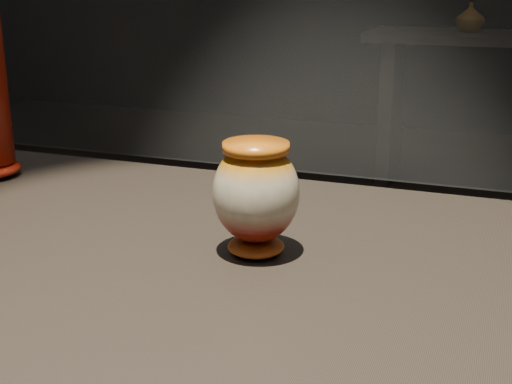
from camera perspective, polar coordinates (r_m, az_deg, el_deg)
main_vase at (r=0.94m, az=0.00°, el=-0.16°), size 0.14×0.14×0.15m
back_vase_left at (r=4.40m, az=16.77°, el=13.23°), size 0.22×0.22×0.17m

